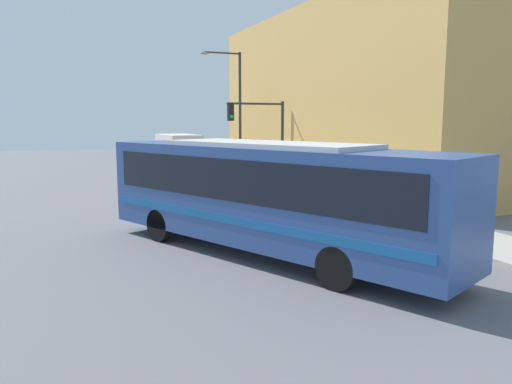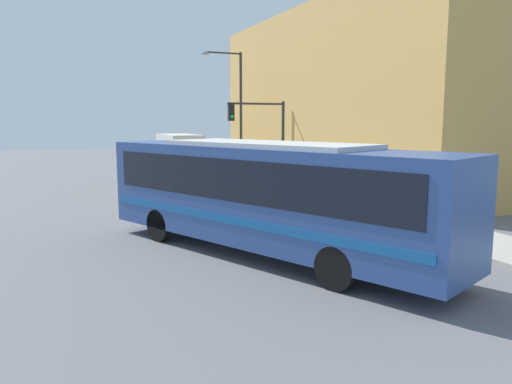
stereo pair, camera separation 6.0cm
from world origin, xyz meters
name	(u,v)px [view 1 (the left image)]	position (x,y,z in m)	size (l,w,h in m)	color
ground_plane	(281,246)	(0.00, 0.00, 0.00)	(120.00, 120.00, 0.00)	slate
sidewalk	(234,174)	(5.93, 20.00, 0.09)	(2.85, 70.00, 0.18)	#A8A399
building_facade	(341,99)	(10.35, 12.85, 5.32)	(6.00, 23.70, 10.64)	tan
city_bus	(265,190)	(-0.91, -0.78, 1.95)	(7.04, 12.01, 3.36)	#2D4C8C
delivery_truck	(176,153)	(2.16, 22.04, 1.63)	(2.21, 7.51, 3.00)	silver
fire_hydrant	(329,196)	(5.10, 5.44, 0.56)	(0.28, 0.37, 0.76)	gold
traffic_light_pole	(263,129)	(4.07, 10.62, 3.52)	(3.28, 0.35, 4.83)	#2D2D2D
parking_meter	(279,173)	(5.10, 10.67, 1.12)	(0.14, 0.14, 1.40)	#2D2D2D
street_lamp	(235,105)	(5.02, 17.21, 5.00)	(2.77, 0.28, 8.20)	#2D2D2D
pedestrian_near_corner	(286,169)	(6.62, 12.88, 1.11)	(0.34, 0.34, 1.82)	#23283D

